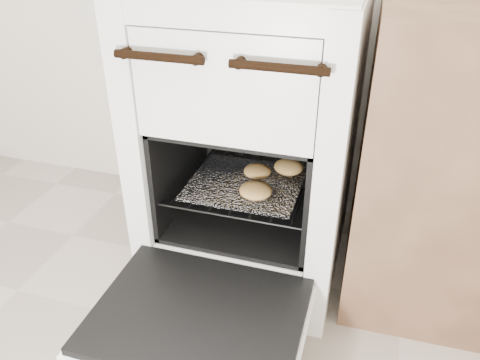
# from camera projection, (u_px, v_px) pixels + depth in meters

# --- Properties ---
(stove) EXTENTS (0.66, 0.74, 1.01)m
(stove) POSITION_uv_depth(u_px,v_px,m) (253.00, 144.00, 1.62)
(stove) COLOR silver
(stove) RESTS_ON ground
(oven_door) EXTENTS (0.59, 0.46, 0.04)m
(oven_door) POSITION_uv_depth(u_px,v_px,m) (199.00, 317.00, 1.30)
(oven_door) COLOR black
(oven_door) RESTS_ON stove
(oven_rack) EXTENTS (0.48, 0.46, 0.01)m
(oven_rack) POSITION_uv_depth(u_px,v_px,m) (247.00, 182.00, 1.62)
(oven_rack) COLOR black
(oven_rack) RESTS_ON stove
(foil_sheet) EXTENTS (0.37, 0.33, 0.01)m
(foil_sheet) POSITION_uv_depth(u_px,v_px,m) (246.00, 183.00, 1.60)
(foil_sheet) COLOR silver
(foil_sheet) RESTS_ON oven_rack
(baked_rolls) EXTENTS (0.22, 0.31, 0.05)m
(baked_rolls) POSITION_uv_depth(u_px,v_px,m) (268.00, 176.00, 1.58)
(baked_rolls) COLOR tan
(baked_rolls) RESTS_ON foil_sheet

